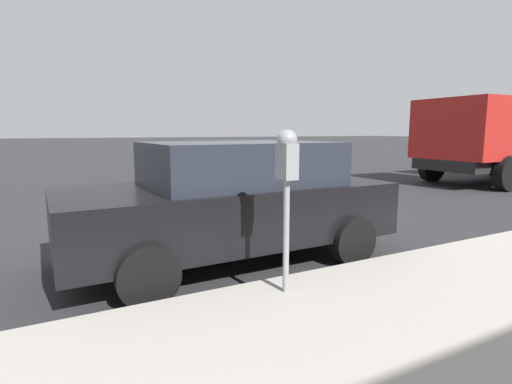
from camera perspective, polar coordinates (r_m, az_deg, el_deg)
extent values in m
plane|color=#2B2B2D|center=(6.69, -0.96, -6.36)|extent=(220.00, 220.00, 0.00)
cylinder|color=gray|center=(3.90, 4.32, -6.38)|extent=(0.06, 0.06, 1.12)
cube|color=gray|center=(3.77, 4.45, 4.36)|extent=(0.20, 0.14, 0.34)
sphere|color=gray|center=(3.76, 4.48, 7.45)|extent=(0.19, 0.19, 0.19)
cube|color=#B21919|center=(3.87, 3.60, 3.84)|extent=(0.01, 0.11, 0.12)
cube|color=black|center=(3.86, 3.62, 5.60)|extent=(0.01, 0.10, 0.08)
cube|color=black|center=(5.39, -4.00, -2.70)|extent=(2.01, 4.32, 0.71)
cube|color=#232833|center=(5.37, -2.41, 4.15)|extent=(1.75, 2.43, 0.56)
cylinder|color=black|center=(4.17, -15.23, -11.47)|extent=(0.23, 0.64, 0.64)
cylinder|color=black|center=(6.01, -19.65, -5.47)|extent=(0.23, 0.64, 0.64)
cylinder|color=black|center=(5.40, 13.58, -6.77)|extent=(0.23, 0.64, 0.64)
cylinder|color=black|center=(6.92, 2.68, -3.15)|extent=(0.23, 0.64, 0.64)
cube|color=#AD1E19|center=(14.41, 28.22, 7.92)|extent=(2.71, 2.48, 1.87)
cylinder|color=black|center=(13.73, 32.33, 2.25)|extent=(0.33, 1.05, 1.04)
cylinder|color=black|center=(15.26, 23.84, 3.36)|extent=(0.33, 1.05, 1.04)
cylinder|color=black|center=(18.19, 31.17, 3.59)|extent=(0.33, 1.05, 1.04)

